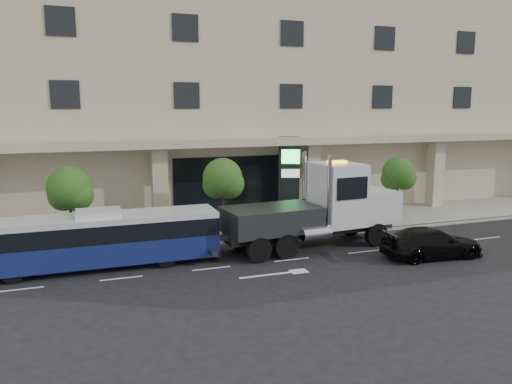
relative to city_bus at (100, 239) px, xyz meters
The scene contains 11 objects.
ground 8.87m from the city_bus, ahead, with size 120.00×120.00×0.00m, color black.
sidewalk 10.03m from the city_bus, 28.21° to the left, with size 120.00×6.00×0.15m, color gray.
curb 9.02m from the city_bus, 10.98° to the left, with size 120.00×0.30×0.15m, color gray.
convention_center 19.47m from the city_bus, 59.92° to the left, with size 60.00×17.60×20.00m.
tree_left 3.91m from the city_bus, 110.25° to the left, with size 2.27×2.20×4.22m.
tree_mid 7.77m from the city_bus, 25.87° to the left, with size 2.28×2.20×4.38m.
tree_right 18.65m from the city_bus, 10.20° to the left, with size 2.10×2.00×4.04m.
city_bus is the anchor object (origin of this frame).
tow_truck 11.13m from the city_bus, ahead, with size 10.92×3.47×4.95m.
black_sedan 15.86m from the city_bus, 13.48° to the right, with size 2.06×5.07×1.47m, color black.
signage_pylon 13.29m from the city_bus, 26.17° to the left, with size 1.40×0.91×5.32m.
Camera 1 is at (-9.39, -22.83, 7.29)m, focal length 35.00 mm.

